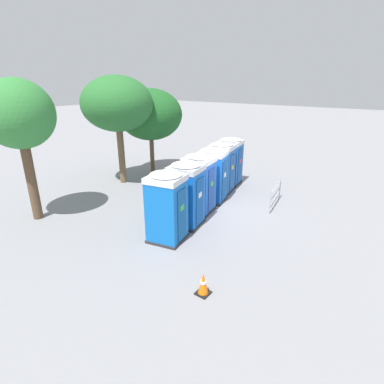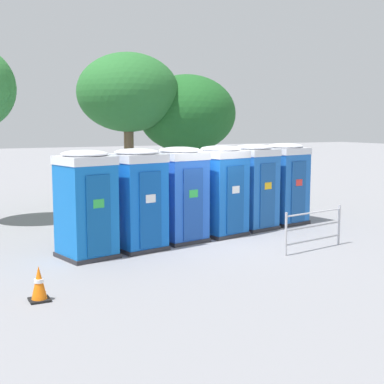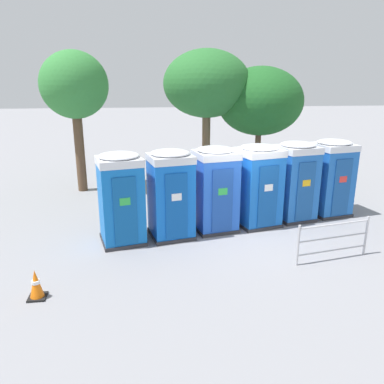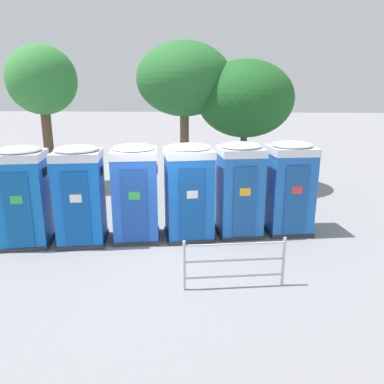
{
  "view_description": "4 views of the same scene",
  "coord_description": "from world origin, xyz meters",
  "px_view_note": "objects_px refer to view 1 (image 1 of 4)",
  "views": [
    {
      "loc": [
        -10.64,
        -6.6,
        5.38
      ],
      "look_at": [
        -1.56,
        0.2,
        1.16
      ],
      "focal_mm": 28.0,
      "sensor_mm": 36.0,
      "label": 1
    },
    {
      "loc": [
        -6.96,
        -12.32,
        3.13
      ],
      "look_at": [
        -0.41,
        0.44,
        1.31
      ],
      "focal_mm": 50.0,
      "sensor_mm": 36.0,
      "label": 2
    },
    {
      "loc": [
        -2.92,
        -10.1,
        4.3
      ],
      "look_at": [
        -1.51,
        0.21,
        1.26
      ],
      "focal_mm": 35.0,
      "sensor_mm": 36.0,
      "label": 3
    },
    {
      "loc": [
        1.44,
        -8.88,
        3.86
      ],
      "look_at": [
        0.67,
        0.67,
        1.24
      ],
      "focal_mm": 35.0,
      "sensor_mm": 36.0,
      "label": 4
    }
  ],
  "objects_px": {
    "street_tree_1": "(150,115)",
    "traffic_cone": "(203,284)",
    "portapotty_4": "(221,167)",
    "street_tree_0": "(117,104)",
    "portapotty_3": "(213,175)",
    "portapotty_0": "(167,207)",
    "event_barrier": "(275,194)",
    "portapotty_5": "(230,161)",
    "portapotty_1": "(186,194)",
    "portapotty_2": "(199,183)",
    "street_tree_2": "(19,116)"
  },
  "relations": [
    {
      "from": "portapotty_3",
      "to": "event_barrier",
      "type": "distance_m",
      "value": 2.98
    },
    {
      "from": "portapotty_4",
      "to": "portapotty_0",
      "type": "bearing_deg",
      "value": -168.15
    },
    {
      "from": "portapotty_0",
      "to": "event_barrier",
      "type": "height_order",
      "value": "portapotty_0"
    },
    {
      "from": "portapotty_4",
      "to": "portapotty_1",
      "type": "bearing_deg",
      "value": -167.25
    },
    {
      "from": "portapotty_0",
      "to": "portapotty_5",
      "type": "distance_m",
      "value": 6.97
    },
    {
      "from": "portapotty_4",
      "to": "street_tree_0",
      "type": "xyz_separation_m",
      "value": [
        -2.01,
        5.18,
        2.96
      ]
    },
    {
      "from": "portapotty_5",
      "to": "street_tree_0",
      "type": "xyz_separation_m",
      "value": [
        -3.37,
        4.9,
        2.96
      ]
    },
    {
      "from": "street_tree_1",
      "to": "event_barrier",
      "type": "relative_size",
      "value": 2.47
    },
    {
      "from": "portapotty_2",
      "to": "street_tree_0",
      "type": "relative_size",
      "value": 0.45
    },
    {
      "from": "portapotty_4",
      "to": "portapotty_5",
      "type": "xyz_separation_m",
      "value": [
        1.37,
        0.28,
        -0.0
      ]
    },
    {
      "from": "portapotty_3",
      "to": "street_tree_0",
      "type": "bearing_deg",
      "value": 96.8
    },
    {
      "from": "traffic_cone",
      "to": "event_barrier",
      "type": "distance_m",
      "value": 6.97
    },
    {
      "from": "portapotty_3",
      "to": "event_barrier",
      "type": "relative_size",
      "value": 1.25
    },
    {
      "from": "portapotty_1",
      "to": "portapotty_2",
      "type": "relative_size",
      "value": 1.0
    },
    {
      "from": "portapotty_3",
      "to": "portapotty_4",
      "type": "relative_size",
      "value": 1.0
    },
    {
      "from": "street_tree_0",
      "to": "event_barrier",
      "type": "distance_m",
      "value": 9.16
    },
    {
      "from": "street_tree_1",
      "to": "portapotty_5",
      "type": "bearing_deg",
      "value": -78.39
    },
    {
      "from": "portapotty_3",
      "to": "street_tree_2",
      "type": "distance_m",
      "value": 8.16
    },
    {
      "from": "portapotty_1",
      "to": "portapotty_5",
      "type": "relative_size",
      "value": 1.0
    },
    {
      "from": "street_tree_1",
      "to": "traffic_cone",
      "type": "relative_size",
      "value": 7.83
    },
    {
      "from": "portapotty_0",
      "to": "street_tree_1",
      "type": "bearing_deg",
      "value": 47.35
    },
    {
      "from": "portapotty_5",
      "to": "street_tree_0",
      "type": "distance_m",
      "value": 6.64
    },
    {
      "from": "portapotty_5",
      "to": "street_tree_1",
      "type": "bearing_deg",
      "value": 101.61
    },
    {
      "from": "street_tree_0",
      "to": "street_tree_2",
      "type": "relative_size",
      "value": 1.03
    },
    {
      "from": "portapotty_2",
      "to": "portapotty_5",
      "type": "relative_size",
      "value": 1.0
    },
    {
      "from": "portapotty_4",
      "to": "street_tree_1",
      "type": "height_order",
      "value": "street_tree_1"
    },
    {
      "from": "portapotty_4",
      "to": "traffic_cone",
      "type": "distance_m",
      "value": 8.15
    },
    {
      "from": "portapotty_3",
      "to": "street_tree_1",
      "type": "distance_m",
      "value": 6.21
    },
    {
      "from": "portapotty_1",
      "to": "street_tree_0",
      "type": "bearing_deg",
      "value": 71.26
    },
    {
      "from": "portapotty_2",
      "to": "portapotty_1",
      "type": "bearing_deg",
      "value": -165.38
    },
    {
      "from": "street_tree_0",
      "to": "street_tree_1",
      "type": "height_order",
      "value": "street_tree_0"
    },
    {
      "from": "street_tree_2",
      "to": "event_barrier",
      "type": "height_order",
      "value": "street_tree_2"
    },
    {
      "from": "portapotty_0",
      "to": "street_tree_0",
      "type": "xyz_separation_m",
      "value": [
        3.45,
        6.33,
        2.96
      ]
    },
    {
      "from": "traffic_cone",
      "to": "event_barrier",
      "type": "bearing_deg",
      "value": 6.89
    },
    {
      "from": "street_tree_1",
      "to": "portapotty_4",
      "type": "bearing_deg",
      "value": -93.99
    },
    {
      "from": "portapotty_4",
      "to": "event_barrier",
      "type": "bearing_deg",
      "value": -93.85
    },
    {
      "from": "portapotty_5",
      "to": "street_tree_2",
      "type": "bearing_deg",
      "value": 154.76
    },
    {
      "from": "portapotty_5",
      "to": "street_tree_1",
      "type": "height_order",
      "value": "street_tree_1"
    },
    {
      "from": "portapotty_5",
      "to": "street_tree_1",
      "type": "relative_size",
      "value": 0.51
    },
    {
      "from": "traffic_cone",
      "to": "portapotty_2",
      "type": "bearing_deg",
      "value": 36.8
    },
    {
      "from": "portapotty_2",
      "to": "traffic_cone",
      "type": "xyz_separation_m",
      "value": [
        -4.38,
        -3.28,
        -0.97
      ]
    },
    {
      "from": "portapotty_4",
      "to": "street_tree_1",
      "type": "relative_size",
      "value": 0.51
    },
    {
      "from": "portapotty_2",
      "to": "portapotty_4",
      "type": "height_order",
      "value": "same"
    },
    {
      "from": "street_tree_0",
      "to": "traffic_cone",
      "type": "relative_size",
      "value": 8.88
    },
    {
      "from": "portapotty_3",
      "to": "street_tree_1",
      "type": "xyz_separation_m",
      "value": [
        1.71,
        5.53,
        2.24
      ]
    },
    {
      "from": "portapotty_1",
      "to": "portapotty_3",
      "type": "distance_m",
      "value": 2.79
    },
    {
      "from": "street_tree_1",
      "to": "portapotty_1",
      "type": "bearing_deg",
      "value": -126.08
    },
    {
      "from": "portapotty_4",
      "to": "traffic_cone",
      "type": "bearing_deg",
      "value": -151.57
    },
    {
      "from": "portapotty_2",
      "to": "portapotty_5",
      "type": "height_order",
      "value": "same"
    },
    {
      "from": "street_tree_0",
      "to": "traffic_cone",
      "type": "distance_m",
      "value": 11.09
    }
  ]
}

